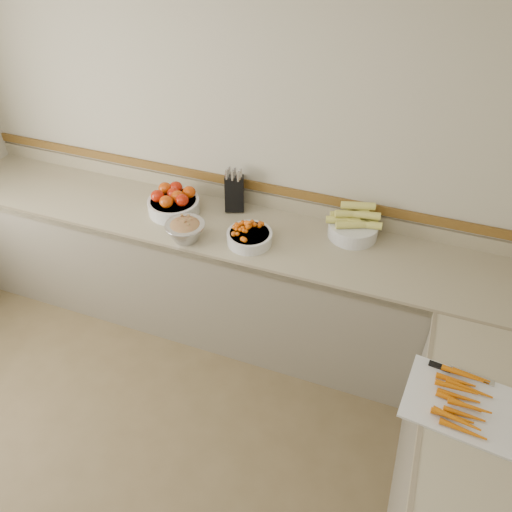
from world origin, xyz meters
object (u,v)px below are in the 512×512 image
(tomato_bowl, at_px, (174,202))
(corn_bowl, at_px, (354,226))
(cherry_tomato_bowl, at_px, (249,236))
(rhubarb_bowl, at_px, (185,230))
(cutting_board, at_px, (461,401))
(knife_block, at_px, (234,192))

(tomato_bowl, height_order, corn_bowl, corn_bowl)
(cherry_tomato_bowl, height_order, rhubarb_bowl, cherry_tomato_bowl)
(tomato_bowl, bearing_deg, corn_bowl, 7.31)
(cherry_tomato_bowl, relative_size, rhubarb_bowl, 1.13)
(cherry_tomato_bowl, xyz_separation_m, rhubarb_bowl, (-0.38, -0.11, 0.02))
(tomato_bowl, xyz_separation_m, cutting_board, (1.88, -0.91, -0.05))
(tomato_bowl, bearing_deg, knife_block, 26.27)
(knife_block, bearing_deg, corn_bowl, -2.02)
(knife_block, height_order, corn_bowl, knife_block)
(knife_block, distance_m, rhubarb_bowl, 0.46)
(rhubarb_bowl, bearing_deg, cutting_board, -21.51)
(knife_block, xyz_separation_m, corn_bowl, (0.81, -0.03, -0.05))
(cutting_board, bearing_deg, rhubarb_bowl, 158.49)
(cherry_tomato_bowl, distance_m, rhubarb_bowl, 0.40)
(knife_block, relative_size, tomato_bowl, 0.88)
(cherry_tomato_bowl, height_order, cutting_board, cherry_tomato_bowl)
(tomato_bowl, height_order, rhubarb_bowl, tomato_bowl)
(knife_block, distance_m, tomato_bowl, 0.41)
(rhubarb_bowl, height_order, cutting_board, rhubarb_bowl)
(tomato_bowl, relative_size, cherry_tomato_bowl, 1.22)
(corn_bowl, height_order, rhubarb_bowl, corn_bowl)
(tomato_bowl, relative_size, corn_bowl, 1.00)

